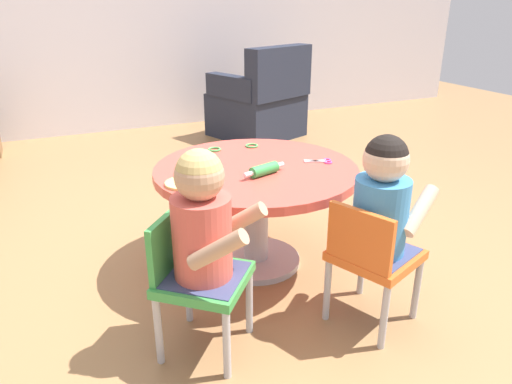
{
  "coord_description": "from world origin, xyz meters",
  "views": [
    {
      "loc": [
        -0.87,
        -1.93,
        1.25
      ],
      "look_at": [
        0.0,
        0.0,
        0.38
      ],
      "focal_mm": 33.71,
      "sensor_mm": 36.0,
      "label": 1
    }
  ],
  "objects_px": {
    "child_chair_left": "(195,276)",
    "rolling_pin": "(264,170)",
    "seated_child_right": "(382,201)",
    "armchair_dark": "(260,104)",
    "seated_child_left": "(203,221)",
    "craft_scissors": "(322,161)",
    "child_chair_right": "(371,257)",
    "craft_table": "(256,189)"
  },
  "relations": [
    {
      "from": "rolling_pin",
      "to": "craft_scissors",
      "type": "bearing_deg",
      "value": 8.83
    },
    {
      "from": "child_chair_left",
      "to": "rolling_pin",
      "type": "distance_m",
      "value": 0.62
    },
    {
      "from": "seated_child_right",
      "to": "craft_scissors",
      "type": "relative_size",
      "value": 3.58
    },
    {
      "from": "seated_child_right",
      "to": "rolling_pin",
      "type": "bearing_deg",
      "value": 118.09
    },
    {
      "from": "craft_table",
      "to": "armchair_dark",
      "type": "height_order",
      "value": "armchair_dark"
    },
    {
      "from": "child_chair_left",
      "to": "rolling_pin",
      "type": "bearing_deg",
      "value": 38.81
    },
    {
      "from": "seated_child_left",
      "to": "child_chair_right",
      "type": "relative_size",
      "value": 0.95
    },
    {
      "from": "child_chair_left",
      "to": "seated_child_right",
      "type": "relative_size",
      "value": 1.05
    },
    {
      "from": "craft_table",
      "to": "child_chair_left",
      "type": "relative_size",
      "value": 1.78
    },
    {
      "from": "seated_child_left",
      "to": "craft_scissors",
      "type": "distance_m",
      "value": 0.86
    },
    {
      "from": "armchair_dark",
      "to": "rolling_pin",
      "type": "bearing_deg",
      "value": -114.36
    },
    {
      "from": "seated_child_right",
      "to": "armchair_dark",
      "type": "bearing_deg",
      "value": 74.53
    },
    {
      "from": "armchair_dark",
      "to": "rolling_pin",
      "type": "distance_m",
      "value": 2.5
    },
    {
      "from": "child_chair_right",
      "to": "armchair_dark",
      "type": "height_order",
      "value": "armchair_dark"
    },
    {
      "from": "child_chair_left",
      "to": "craft_scissors",
      "type": "distance_m",
      "value": 0.9
    },
    {
      "from": "craft_table",
      "to": "seated_child_left",
      "type": "distance_m",
      "value": 0.67
    },
    {
      "from": "rolling_pin",
      "to": "craft_scissors",
      "type": "height_order",
      "value": "rolling_pin"
    },
    {
      "from": "seated_child_left",
      "to": "child_chair_right",
      "type": "height_order",
      "value": "seated_child_left"
    },
    {
      "from": "seated_child_left",
      "to": "craft_scissors",
      "type": "height_order",
      "value": "seated_child_left"
    },
    {
      "from": "child_chair_right",
      "to": "craft_scissors",
      "type": "xyz_separation_m",
      "value": [
        0.11,
        0.56,
        0.21
      ]
    },
    {
      "from": "child_chair_left",
      "to": "seated_child_right",
      "type": "distance_m",
      "value": 0.75
    },
    {
      "from": "craft_table",
      "to": "craft_scissors",
      "type": "bearing_deg",
      "value": -11.42
    },
    {
      "from": "seated_child_left",
      "to": "craft_scissors",
      "type": "xyz_separation_m",
      "value": [
        0.75,
        0.44,
        -0.02
      ]
    },
    {
      "from": "seated_child_left",
      "to": "seated_child_right",
      "type": "relative_size",
      "value": 1.0
    },
    {
      "from": "child_chair_left",
      "to": "craft_scissors",
      "type": "height_order",
      "value": "child_chair_left"
    },
    {
      "from": "craft_scissors",
      "to": "child_chair_right",
      "type": "bearing_deg",
      "value": -100.87
    },
    {
      "from": "craft_table",
      "to": "seated_child_right",
      "type": "distance_m",
      "value": 0.67
    },
    {
      "from": "seated_child_right",
      "to": "armchair_dark",
      "type": "xyz_separation_m",
      "value": [
        0.76,
        2.76,
        -0.22
      ]
    },
    {
      "from": "seated_child_right",
      "to": "rolling_pin",
      "type": "relative_size",
      "value": 2.25
    },
    {
      "from": "child_chair_left",
      "to": "craft_scissors",
      "type": "xyz_separation_m",
      "value": [
        0.78,
        0.41,
        0.21
      ]
    },
    {
      "from": "seated_child_right",
      "to": "child_chair_left",
      "type": "bearing_deg",
      "value": 169.24
    },
    {
      "from": "seated_child_left",
      "to": "seated_child_right",
      "type": "xyz_separation_m",
      "value": [
        0.68,
        -0.11,
        0.0
      ]
    },
    {
      "from": "child_chair_right",
      "to": "armchair_dark",
      "type": "bearing_deg",
      "value": 73.9
    },
    {
      "from": "craft_table",
      "to": "seated_child_right",
      "type": "relative_size",
      "value": 1.87
    },
    {
      "from": "child_chair_left",
      "to": "child_chair_right",
      "type": "xyz_separation_m",
      "value": [
        0.67,
        -0.15,
        0.0
      ]
    },
    {
      "from": "child_chair_left",
      "to": "seated_child_left",
      "type": "distance_m",
      "value": 0.23
    },
    {
      "from": "armchair_dark",
      "to": "rolling_pin",
      "type": "xyz_separation_m",
      "value": [
        -1.03,
        -2.27,
        0.23
      ]
    },
    {
      "from": "craft_table",
      "to": "craft_scissors",
      "type": "height_order",
      "value": "craft_scissors"
    },
    {
      "from": "child_chair_right",
      "to": "seated_child_right",
      "type": "distance_m",
      "value": 0.23
    },
    {
      "from": "craft_table",
      "to": "seated_child_left",
      "type": "bearing_deg",
      "value": -130.5
    },
    {
      "from": "craft_table",
      "to": "armchair_dark",
      "type": "bearing_deg",
      "value": 64.76
    },
    {
      "from": "armchair_dark",
      "to": "craft_scissors",
      "type": "relative_size",
      "value": 6.46
    }
  ]
}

